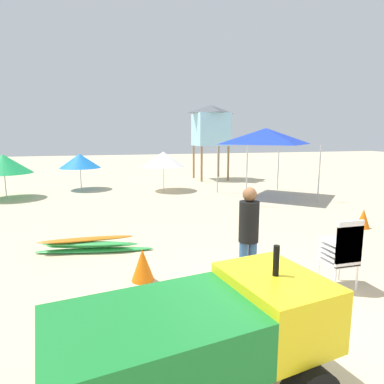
{
  "coord_description": "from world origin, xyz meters",
  "views": [
    {
      "loc": [
        -2.19,
        -3.9,
        2.53
      ],
      "look_at": [
        -0.04,
        3.65,
        1.19
      ],
      "focal_mm": 31.33,
      "sensor_mm": 36.0,
      "label": 1
    }
  ],
  "objects_px": {
    "lifeguard_tower": "(211,125)",
    "traffic_cone_near": "(363,219)",
    "utility_cart": "(200,336)",
    "beach_umbrella_left": "(163,159)",
    "traffic_cone_far": "(143,265)",
    "lifeguard_near_center": "(249,232)",
    "stacked_plastic_chairs": "(343,249)",
    "popup_canopy": "(266,136)",
    "surfboard_pile": "(91,245)",
    "beach_umbrella_mid": "(80,161)",
    "beach_umbrella_far": "(3,164)"
  },
  "relations": [
    {
      "from": "lifeguard_near_center",
      "to": "beach_umbrella_mid",
      "type": "height_order",
      "value": "lifeguard_near_center"
    },
    {
      "from": "stacked_plastic_chairs",
      "to": "popup_canopy",
      "type": "xyz_separation_m",
      "value": [
        2.79,
        7.97,
        1.78
      ]
    },
    {
      "from": "beach_umbrella_left",
      "to": "traffic_cone_far",
      "type": "bearing_deg",
      "value": -103.31
    },
    {
      "from": "surfboard_pile",
      "to": "beach_umbrella_left",
      "type": "relative_size",
      "value": 1.31
    },
    {
      "from": "traffic_cone_near",
      "to": "traffic_cone_far",
      "type": "bearing_deg",
      "value": -164.72
    },
    {
      "from": "utility_cart",
      "to": "lifeguard_near_center",
      "type": "distance_m",
      "value": 2.65
    },
    {
      "from": "stacked_plastic_chairs",
      "to": "popup_canopy",
      "type": "relative_size",
      "value": 0.39
    },
    {
      "from": "lifeguard_near_center",
      "to": "stacked_plastic_chairs",
      "type": "bearing_deg",
      "value": -14.96
    },
    {
      "from": "utility_cart",
      "to": "traffic_cone_near",
      "type": "xyz_separation_m",
      "value": [
        6.16,
        4.73,
        -0.52
      ]
    },
    {
      "from": "lifeguard_tower",
      "to": "beach_umbrella_left",
      "type": "height_order",
      "value": "lifeguard_tower"
    },
    {
      "from": "beach_umbrella_left",
      "to": "traffic_cone_far",
      "type": "distance_m",
      "value": 9.74
    },
    {
      "from": "lifeguard_near_center",
      "to": "traffic_cone_near",
      "type": "distance_m",
      "value": 5.37
    },
    {
      "from": "stacked_plastic_chairs",
      "to": "beach_umbrella_far",
      "type": "distance_m",
      "value": 12.82
    },
    {
      "from": "surfboard_pile",
      "to": "lifeguard_tower",
      "type": "distance_m",
      "value": 12.96
    },
    {
      "from": "beach_umbrella_far",
      "to": "traffic_cone_near",
      "type": "height_order",
      "value": "beach_umbrella_far"
    },
    {
      "from": "lifeguard_near_center",
      "to": "traffic_cone_near",
      "type": "xyz_separation_m",
      "value": [
        4.67,
        2.55,
        -0.72
      ]
    },
    {
      "from": "surfboard_pile",
      "to": "stacked_plastic_chairs",
      "type": "bearing_deg",
      "value": -37.06
    },
    {
      "from": "beach_umbrella_mid",
      "to": "traffic_cone_far",
      "type": "xyz_separation_m",
      "value": [
        1.45,
        -10.77,
        -1.06
      ]
    },
    {
      "from": "traffic_cone_near",
      "to": "traffic_cone_far",
      "type": "distance_m",
      "value": 6.5
    },
    {
      "from": "stacked_plastic_chairs",
      "to": "surfboard_pile",
      "type": "relative_size",
      "value": 0.47
    },
    {
      "from": "lifeguard_tower",
      "to": "beach_umbrella_mid",
      "type": "height_order",
      "value": "lifeguard_tower"
    },
    {
      "from": "utility_cart",
      "to": "beach_umbrella_far",
      "type": "xyz_separation_m",
      "value": [
        -4.37,
        12.24,
        0.61
      ]
    },
    {
      "from": "beach_umbrella_far",
      "to": "surfboard_pile",
      "type": "bearing_deg",
      "value": -65.69
    },
    {
      "from": "surfboard_pile",
      "to": "popup_canopy",
      "type": "distance_m",
      "value": 8.73
    },
    {
      "from": "stacked_plastic_chairs",
      "to": "traffic_cone_near",
      "type": "distance_m",
      "value": 4.35
    },
    {
      "from": "surfboard_pile",
      "to": "popup_canopy",
      "type": "bearing_deg",
      "value": 35.99
    },
    {
      "from": "popup_canopy",
      "to": "beach_umbrella_mid",
      "type": "bearing_deg",
      "value": 151.18
    },
    {
      "from": "lifeguard_tower",
      "to": "traffic_cone_far",
      "type": "bearing_deg",
      "value": -113.89
    },
    {
      "from": "traffic_cone_far",
      "to": "lifeguard_near_center",
      "type": "bearing_deg",
      "value": -27.59
    },
    {
      "from": "lifeguard_tower",
      "to": "traffic_cone_near",
      "type": "bearing_deg",
      "value": -86.44
    },
    {
      "from": "beach_umbrella_left",
      "to": "traffic_cone_near",
      "type": "distance_m",
      "value": 8.77
    },
    {
      "from": "lifeguard_near_center",
      "to": "traffic_cone_far",
      "type": "xyz_separation_m",
      "value": [
        -1.61,
        0.84,
        -0.7
      ]
    },
    {
      "from": "surfboard_pile",
      "to": "beach_umbrella_left",
      "type": "height_order",
      "value": "beach_umbrella_left"
    },
    {
      "from": "lifeguard_near_center",
      "to": "traffic_cone_near",
      "type": "height_order",
      "value": "lifeguard_near_center"
    },
    {
      "from": "popup_canopy",
      "to": "stacked_plastic_chairs",
      "type": "bearing_deg",
      "value": -109.31
    },
    {
      "from": "utility_cart",
      "to": "stacked_plastic_chairs",
      "type": "relative_size",
      "value": 2.25
    },
    {
      "from": "lifeguard_tower",
      "to": "traffic_cone_far",
      "type": "distance_m",
      "value": 14.08
    },
    {
      "from": "beach_umbrella_mid",
      "to": "traffic_cone_near",
      "type": "xyz_separation_m",
      "value": [
        7.72,
        -9.06,
        -1.08
      ]
    },
    {
      "from": "surfboard_pile",
      "to": "lifeguard_near_center",
      "type": "relative_size",
      "value": 1.49
    },
    {
      "from": "beach_umbrella_far",
      "to": "traffic_cone_far",
      "type": "xyz_separation_m",
      "value": [
        4.26,
        -9.22,
        -1.11
      ]
    },
    {
      "from": "stacked_plastic_chairs",
      "to": "lifeguard_near_center",
      "type": "xyz_separation_m",
      "value": [
        -1.5,
        0.4,
        0.29
      ]
    },
    {
      "from": "lifeguard_near_center",
      "to": "popup_canopy",
      "type": "relative_size",
      "value": 0.56
    },
    {
      "from": "lifeguard_near_center",
      "to": "beach_umbrella_mid",
      "type": "bearing_deg",
      "value": 104.73
    },
    {
      "from": "popup_canopy",
      "to": "surfboard_pile",
      "type": "bearing_deg",
      "value": -144.01
    },
    {
      "from": "surfboard_pile",
      "to": "lifeguard_tower",
      "type": "bearing_deg",
      "value": 59.07
    },
    {
      "from": "utility_cart",
      "to": "traffic_cone_near",
      "type": "distance_m",
      "value": 7.78
    },
    {
      "from": "utility_cart",
      "to": "traffic_cone_far",
      "type": "distance_m",
      "value": 3.06
    },
    {
      "from": "utility_cart",
      "to": "beach_umbrella_left",
      "type": "height_order",
      "value": "beach_umbrella_left"
    },
    {
      "from": "lifeguard_tower",
      "to": "popup_canopy",
      "type": "bearing_deg",
      "value": -86.98
    },
    {
      "from": "stacked_plastic_chairs",
      "to": "traffic_cone_far",
      "type": "xyz_separation_m",
      "value": [
        -3.11,
        1.24,
        -0.41
      ]
    }
  ]
}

